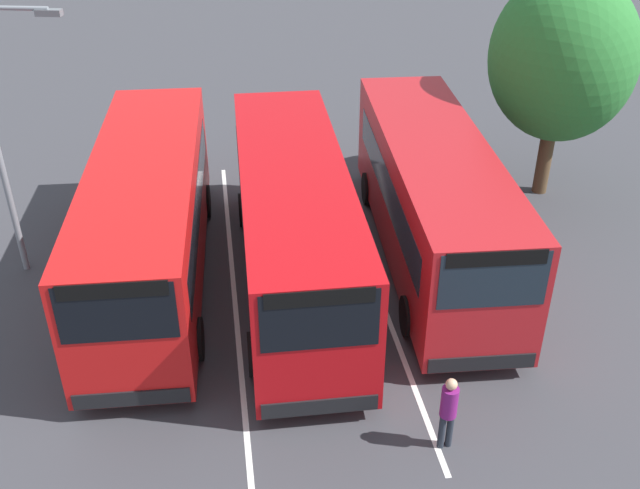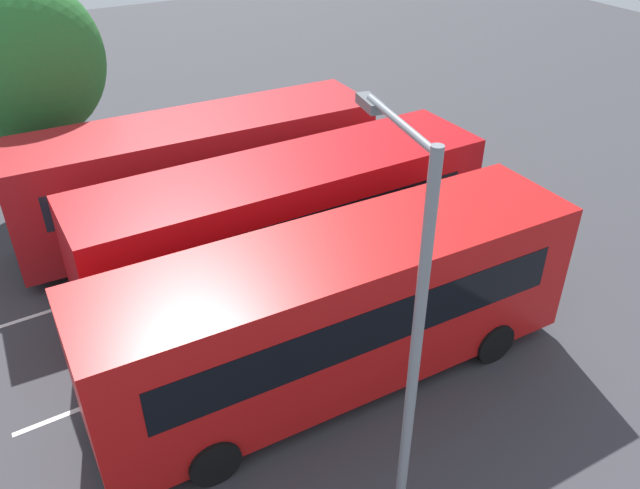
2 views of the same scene
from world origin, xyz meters
TOP-DOWN VIEW (x-y plane):
  - ground_plane at (0.00, 0.00)m, footprint 66.77×66.77m
  - bus_far_left at (-0.38, -3.73)m, footprint 10.04×2.64m
  - bus_center_left at (0.22, -0.21)m, footprint 10.08×2.79m
  - bus_center_right at (-0.70, 3.43)m, footprint 10.06×2.72m
  - pedestrian at (5.90, 2.21)m, footprint 0.36×0.36m
  - street_lamp at (-1.22, -6.95)m, footprint 0.56×2.25m
  - depot_tree at (-4.14, 7.78)m, footprint 4.56×4.11m
  - lane_stripe_outer_left at (0.00, -1.78)m, footprint 13.36×0.77m
  - lane_stripe_inner_left at (0.00, 1.78)m, footprint 13.36×0.77m

SIDE VIEW (x-z plane):
  - ground_plane at x=0.00m, z-range 0.00..0.00m
  - lane_stripe_outer_left at x=0.00m, z-range 0.00..0.01m
  - lane_stripe_inner_left at x=0.00m, z-range 0.00..0.01m
  - pedestrian at x=5.90m, z-range 0.15..1.81m
  - bus_far_left at x=-0.38m, z-range 0.16..3.46m
  - bus_center_left at x=0.22m, z-range 0.16..3.46m
  - bus_center_right at x=-0.70m, z-range 0.16..3.46m
  - street_lamp at x=-1.22m, z-range 0.54..7.35m
  - depot_tree at x=-4.14m, z-range 0.92..7.58m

